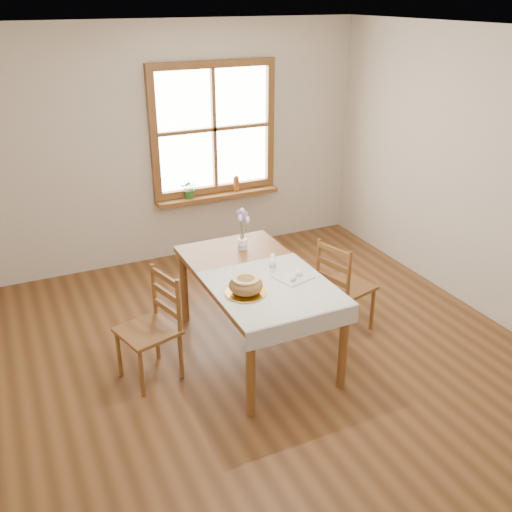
% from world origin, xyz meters
% --- Properties ---
extents(ground, '(5.00, 5.00, 0.00)m').
position_xyz_m(ground, '(0.00, 0.00, 0.00)').
color(ground, brown).
rests_on(ground, ground).
extents(room_walls, '(4.60, 5.10, 2.65)m').
position_xyz_m(room_walls, '(0.00, 0.00, 1.71)').
color(room_walls, beige).
rests_on(room_walls, ground).
extents(window, '(1.46, 0.08, 1.46)m').
position_xyz_m(window, '(0.50, 2.47, 1.45)').
color(window, brown).
rests_on(window, ground).
extents(window_sill, '(1.46, 0.20, 0.05)m').
position_xyz_m(window_sill, '(0.50, 2.40, 0.69)').
color(window_sill, brown).
rests_on(window_sill, ground).
extents(dining_table, '(0.90, 1.60, 0.75)m').
position_xyz_m(dining_table, '(0.00, 0.30, 0.66)').
color(dining_table, brown).
rests_on(dining_table, ground).
extents(table_linen, '(0.91, 0.99, 0.01)m').
position_xyz_m(table_linen, '(0.00, -0.00, 0.76)').
color(table_linen, silver).
rests_on(table_linen, dining_table).
extents(chair_left, '(0.53, 0.52, 0.89)m').
position_xyz_m(chair_left, '(-0.93, 0.32, 0.44)').
color(chair_left, brown).
rests_on(chair_left, ground).
extents(chair_right, '(0.53, 0.52, 0.89)m').
position_xyz_m(chair_right, '(0.88, 0.28, 0.45)').
color(chair_right, brown).
rests_on(chair_right, ground).
extents(bread_plate, '(0.31, 0.31, 0.02)m').
position_xyz_m(bread_plate, '(-0.23, -0.01, 0.77)').
color(bread_plate, white).
rests_on(bread_plate, table_linen).
extents(bread_loaf, '(0.26, 0.26, 0.14)m').
position_xyz_m(bread_loaf, '(-0.23, -0.01, 0.85)').
color(bread_loaf, olive).
rests_on(bread_loaf, bread_plate).
extents(egg_napkin, '(0.32, 0.29, 0.01)m').
position_xyz_m(egg_napkin, '(0.23, 0.07, 0.77)').
color(egg_napkin, silver).
rests_on(egg_napkin, table_linen).
extents(eggs, '(0.25, 0.24, 0.05)m').
position_xyz_m(eggs, '(0.23, 0.07, 0.80)').
color(eggs, white).
rests_on(eggs, egg_napkin).
extents(salt_shaker, '(0.07, 0.07, 0.11)m').
position_xyz_m(salt_shaker, '(0.13, 0.26, 0.81)').
color(salt_shaker, white).
rests_on(salt_shaker, table_linen).
extents(pepper_shaker, '(0.06, 0.06, 0.09)m').
position_xyz_m(pepper_shaker, '(0.19, 0.38, 0.80)').
color(pepper_shaker, white).
rests_on(pepper_shaker, table_linen).
extents(flower_vase, '(0.09, 0.09, 0.09)m').
position_xyz_m(flower_vase, '(0.09, 0.77, 0.80)').
color(flower_vase, white).
rests_on(flower_vase, dining_table).
extents(lavender_bouquet, '(0.15, 0.15, 0.28)m').
position_xyz_m(lavender_bouquet, '(0.09, 0.77, 0.98)').
color(lavender_bouquet, '#7D5FA8').
rests_on(lavender_bouquet, flower_vase).
extents(potted_plant, '(0.26, 0.27, 0.17)m').
position_xyz_m(potted_plant, '(0.16, 2.40, 0.80)').
color(potted_plant, '#2C692A').
rests_on(potted_plant, window_sill).
extents(amber_bottle, '(0.07, 0.07, 0.19)m').
position_xyz_m(amber_bottle, '(0.73, 2.40, 0.81)').
color(amber_bottle, '#B55F21').
rests_on(amber_bottle, window_sill).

